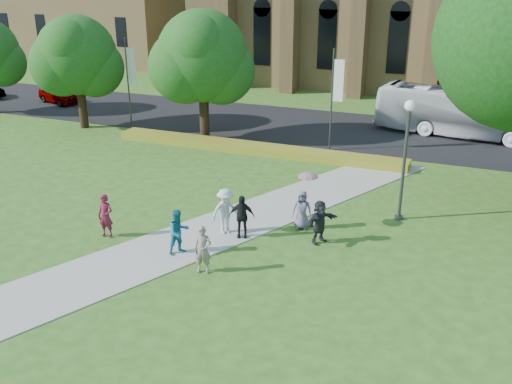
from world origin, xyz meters
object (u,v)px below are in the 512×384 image
at_px(tour_coach, 466,112).
at_px(car_0, 59,94).
at_px(pedestrian_0, 106,216).
at_px(streetlamp, 406,147).

distance_m(tour_coach, car_0, 31.08).
bearing_deg(pedestrian_0, car_0, 129.01).
bearing_deg(car_0, streetlamp, -94.68).
bearing_deg(tour_coach, pedestrian_0, 156.72).
bearing_deg(car_0, tour_coach, -67.15).
bearing_deg(streetlamp, car_0, 156.09).
xyz_separation_m(tour_coach, pedestrian_0, (-12.48, -21.19, -0.67)).
height_order(car_0, pedestrian_0, pedestrian_0).
xyz_separation_m(tour_coach, car_0, (-31.01, -1.96, -0.89)).
xyz_separation_m(streetlamp, tour_coach, (1.77, 14.92, -1.69)).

